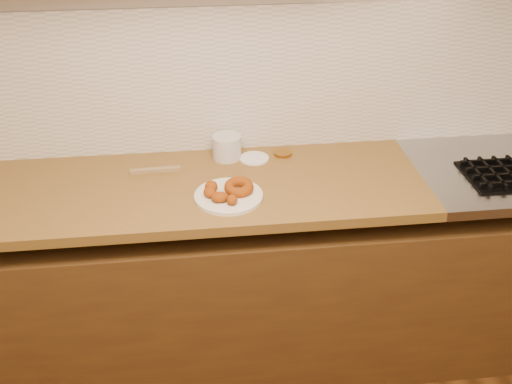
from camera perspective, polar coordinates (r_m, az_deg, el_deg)
The scene contains 11 objects.
wall_back at distance 2.45m, azimuth 2.77°, elevation 14.12°, with size 4.00×0.02×2.70m, color #B7A68B.
base_cabinet at distance 2.64m, azimuth 3.32°, elevation -8.41°, with size 3.60×0.60×0.77m, color #523614.
butcher_block at distance 2.34m, azimuth -12.18°, elevation -0.05°, with size 2.30×0.62×0.04m, color brown.
backsplash at distance 2.49m, azimuth 2.73°, elevation 10.73°, with size 3.60×0.02×0.60m, color silver.
donut_plate at distance 2.22m, azimuth -2.63°, elevation -0.40°, with size 0.26×0.26×0.01m, color silver.
ring_donut at distance 2.22m, azimuth -1.66°, elevation 0.48°, with size 0.11×0.11×0.04m, color #974B0F.
fried_dough_chunks at distance 2.18m, azimuth -3.73°, elevation -0.12°, with size 0.13×0.15×0.04m.
plastic_tub at distance 2.48m, azimuth -2.80°, elevation 4.31°, with size 0.12×0.12×0.10m, color silver.
tub_lid at distance 2.48m, azimuth -0.17°, elevation 3.22°, with size 0.12×0.12×0.01m, color white.
brass_jar_lid at distance 2.52m, azimuth 2.58°, elevation 3.72°, with size 0.08×0.08×0.01m, color #A06C25.
wooden_utensil at distance 2.42m, azimuth -9.57°, elevation 2.07°, with size 0.20×0.02×0.02m, color olive.
Camera 1 is at (-0.39, -0.32, 2.06)m, focal length 42.00 mm.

